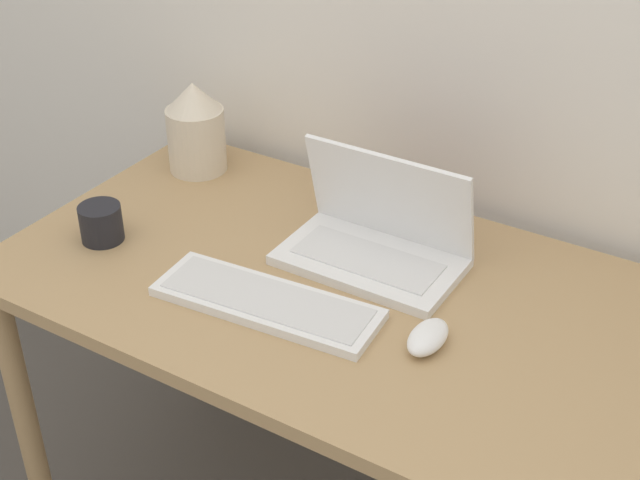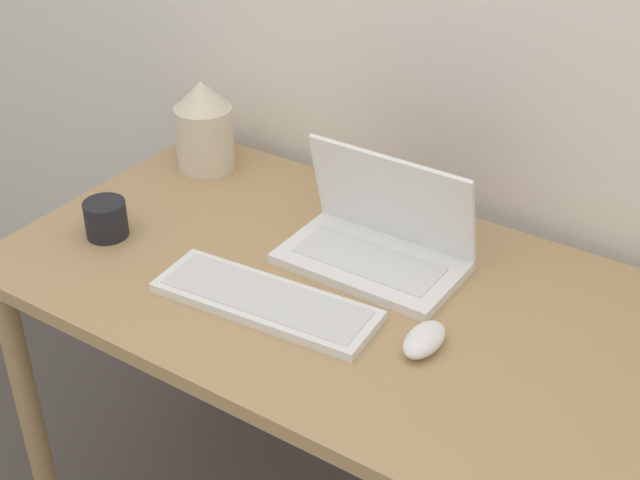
# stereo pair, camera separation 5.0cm
# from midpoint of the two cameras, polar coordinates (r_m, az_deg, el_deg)

# --- Properties ---
(desk) EXTENTS (1.30, 0.73, 0.77)m
(desk) POSITION_cam_midpoint_polar(r_m,az_deg,el_deg) (1.72, 2.02, -5.40)
(desk) COLOR tan
(desk) RESTS_ON ground_plane
(laptop) EXTENTS (0.34, 0.21, 0.22)m
(laptop) POSITION_cam_midpoint_polar(r_m,az_deg,el_deg) (1.71, 4.60, 0.02)
(laptop) COLOR white
(laptop) RESTS_ON desk
(keyboard) EXTENTS (0.43, 0.17, 0.02)m
(keyboard) POSITION_cam_midpoint_polar(r_m,az_deg,el_deg) (1.61, -2.61, -3.93)
(keyboard) COLOR white
(keyboard) RESTS_ON desk
(mouse) EXTENTS (0.06, 0.11, 0.04)m
(mouse) POSITION_cam_midpoint_polar(r_m,az_deg,el_deg) (1.52, 7.64, -6.35)
(mouse) COLOR white
(mouse) RESTS_ON desk
(vase) EXTENTS (0.13, 0.13, 0.21)m
(vase) POSITION_cam_midpoint_polar(r_m,az_deg,el_deg) (2.04, -6.74, 7.26)
(vase) COLOR beige
(vase) RESTS_ON desk
(mug) EXTENTS (0.09, 0.09, 0.08)m
(mug) POSITION_cam_midpoint_polar(r_m,az_deg,el_deg) (1.84, -12.78, 1.32)
(mug) COLOR black
(mug) RESTS_ON desk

